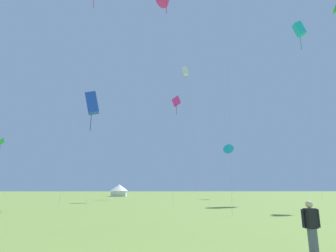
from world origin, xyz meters
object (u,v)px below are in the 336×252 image
kite_magenta_diamond (176,102)px  kite_cyan_delta (229,151)px  person_spectator (312,230)px  kite_green_delta (336,10)px  kite_cyan_box (299,29)px  kite_blue_box (92,103)px  festival_tent_right (119,190)px  kite_green_diamond (1,143)px  kite_white_box (185,71)px

kite_magenta_diamond → kite_cyan_delta: bearing=-18.7°
person_spectator → kite_green_delta: bearing=50.3°
kite_cyan_box → kite_blue_box: kite_cyan_box is taller
kite_cyan_delta → festival_tent_right: (-26.23, 17.14, -8.39)m
kite_green_delta → festival_tent_right: bearing=136.4°
kite_cyan_delta → kite_blue_box: bearing=-130.4°
kite_green_diamond → kite_blue_box: kite_blue_box is taller
kite_white_box → kite_green_delta: size_ratio=0.88×
kite_green_delta → festival_tent_right: 62.16m
kite_cyan_delta → person_spectator: 52.49m
kite_cyan_box → festival_tent_right: bearing=144.5°
kite_cyan_box → kite_blue_box: 45.86m
person_spectator → kite_white_box: bearing=88.6°
kite_green_diamond → kite_cyan_delta: kite_cyan_delta is taller
kite_cyan_box → kite_blue_box: bearing=-154.8°
kite_cyan_box → festival_tent_right: (-38.99, 27.86, -31.98)m
kite_green_delta → person_spectator: 48.95m
kite_green_diamond → kite_white_box: bearing=10.4°
kite_cyan_box → kite_green_delta: 10.43m
festival_tent_right → kite_magenta_diamond: bearing=-41.9°
kite_white_box → person_spectator: bearing=-91.4°
kite_green_delta → kite_green_diamond: bearing=169.7°
kite_green_diamond → kite_cyan_delta: bearing=13.3°
kite_green_diamond → kite_cyan_box: bearing=-0.4°
person_spectator → kite_blue_box: bearing=119.3°
person_spectator → kite_magenta_diamond: bearing=90.3°
kite_green_delta → kite_cyan_delta: 32.31m
kite_white_box → kite_cyan_delta: size_ratio=2.43×
kite_blue_box → kite_cyan_box: bearing=25.2°
kite_magenta_diamond → festival_tent_right: bearing=138.1°
kite_green_delta → kite_white_box: bearing=144.8°
kite_green_delta → person_spectator: (-24.69, -29.72, -30.06)m
kite_green_delta → kite_blue_box: 42.45m
kite_green_delta → person_spectator: bearing=-129.7°
kite_cyan_box → kite_green_delta: (0.77, -10.01, -2.82)m
kite_white_box → kite_magenta_diamond: (-1.42, 7.99, -4.52)m
kite_magenta_diamond → kite_blue_box: bearing=-111.3°
kite_cyan_box → kite_cyan_delta: kite_cyan_box is taller
kite_green_delta → kite_cyan_delta: kite_green_delta is taller
festival_tent_right → kite_white_box: bearing=-52.6°
kite_green_diamond → festival_tent_right: bearing=57.4°
kite_white_box → kite_blue_box: (-13.78, -23.80, -15.12)m
kite_cyan_box → festival_tent_right: size_ratio=7.24×
kite_magenta_diamond → festival_tent_right: kite_magenta_diamond is taller
kite_green_diamond → person_spectator: size_ratio=6.33×
kite_magenta_diamond → kite_blue_box: (-12.36, -31.78, -10.60)m
kite_white_box → festival_tent_right: kite_white_box is taller
kite_magenta_diamond → kite_blue_box: size_ratio=1.82×
kite_green_delta → kite_magenta_diamond: size_ratio=1.32×
person_spectator → festival_tent_right: festival_tent_right is taller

